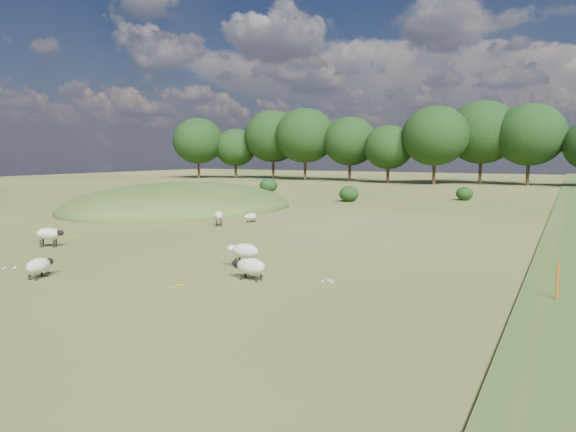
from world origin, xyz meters
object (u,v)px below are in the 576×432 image
at_px(sheep_5, 251,217).
at_px(sheep_3, 219,216).
at_px(sheep_2, 49,234).
at_px(sheep_4, 39,266).
at_px(sheep_0, 250,266).
at_px(marker_post, 557,283).
at_px(sheep_1, 244,251).

bearing_deg(sheep_5, sheep_3, -11.61).
distance_m(sheep_2, sheep_4, 6.24).
height_order(sheep_3, sheep_4, sheep_3).
xyz_separation_m(sheep_0, sheep_3, (-8.75, 10.01, 0.14)).
xyz_separation_m(marker_post, sheep_0, (-9.03, -1.89, -0.13)).
bearing_deg(marker_post, sheep_0, -168.17).
distance_m(sheep_0, sheep_4, 7.16).
height_order(marker_post, sheep_0, marker_post).
height_order(marker_post, sheep_4, marker_post).
bearing_deg(sheep_4, marker_post, -86.16).
relative_size(sheep_0, sheep_1, 0.99).
distance_m(marker_post, sheep_5, 19.83).
bearing_deg(sheep_1, sheep_3, -53.03).
relative_size(sheep_1, sheep_4, 1.05).
xyz_separation_m(sheep_3, sheep_4, (2.36, -13.25, -0.17)).
xyz_separation_m(sheep_3, sheep_5, (0.83, 2.18, -0.24)).
relative_size(sheep_3, sheep_5, 1.15).
xyz_separation_m(sheep_2, sheep_5, (3.33, 11.52, -0.25)).
distance_m(sheep_1, sheep_4, 6.98).
bearing_deg(sheep_3, sheep_1, -174.80).
bearing_deg(sheep_1, sheep_0, 125.64).
bearing_deg(sheep_2, sheep_1, -25.89).
height_order(sheep_0, sheep_1, sheep_1).
xyz_separation_m(marker_post, sheep_3, (-17.77, 8.12, 0.01)).
bearing_deg(sheep_0, sheep_2, -1.89).
xyz_separation_m(sheep_0, sheep_2, (-11.24, 0.68, 0.15)).
distance_m(marker_post, sheep_0, 9.22).
bearing_deg(sheep_2, sheep_5, 43.95).
bearing_deg(marker_post, sheep_2, -176.57).
xyz_separation_m(sheep_1, sheep_4, (-5.22, -4.63, -0.21)).
height_order(sheep_1, sheep_5, sheep_1).
xyz_separation_m(sheep_2, sheep_4, (4.85, -3.92, -0.18)).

